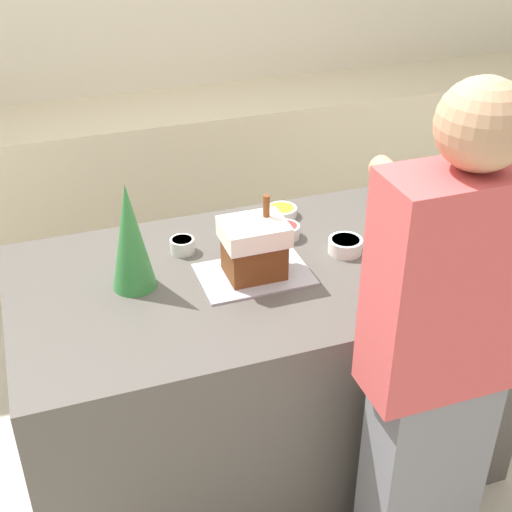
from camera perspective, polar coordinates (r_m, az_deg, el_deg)
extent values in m
plane|color=beige|center=(3.13, 0.30, -15.18)|extent=(12.00, 12.00, 0.00)
cube|color=beige|center=(4.25, -9.36, 17.76)|extent=(8.00, 0.05, 2.60)
cube|color=beige|center=(4.22, -7.53, 5.75)|extent=(6.00, 0.60, 0.93)
cube|color=#514C47|center=(2.82, 0.33, -8.86)|extent=(1.77, 0.97, 0.90)
cube|color=#B2B2BC|center=(2.52, -0.15, -1.47)|extent=(0.39, 0.27, 0.01)
cube|color=brown|center=(2.48, -0.15, -0.10)|extent=(0.20, 0.16, 0.13)
cube|color=white|center=(2.43, -0.16, 1.96)|extent=(0.22, 0.18, 0.07)
cylinder|color=brown|center=(2.43, 0.83, 4.02)|extent=(0.02, 0.02, 0.08)
cone|color=#33843D|center=(2.40, -10.04, 1.50)|extent=(0.15, 0.15, 0.39)
cylinder|color=silver|center=(2.74, 2.35, 2.00)|extent=(0.11, 0.11, 0.05)
cylinder|color=red|center=(2.73, 2.36, 2.34)|extent=(0.09, 0.09, 0.01)
cylinder|color=silver|center=(2.66, -5.91, 0.84)|extent=(0.09, 0.09, 0.05)
cylinder|color=orange|center=(2.65, -5.94, 1.22)|extent=(0.07, 0.07, 0.01)
cylinder|color=white|center=(2.66, 7.16, 0.83)|extent=(0.13, 0.13, 0.05)
cylinder|color=#4770DB|center=(2.65, 7.19, 1.20)|extent=(0.10, 0.10, 0.01)
cylinder|color=white|center=(2.90, 2.08, 3.56)|extent=(0.12, 0.12, 0.04)
cylinder|color=orange|center=(2.89, 2.08, 3.81)|extent=(0.10, 0.10, 0.01)
cube|color=slate|center=(2.51, 13.02, -17.02)|extent=(0.36, 0.20, 0.86)
cube|color=#CC4C4C|center=(2.01, 15.60, -2.18)|extent=(0.47, 0.21, 0.68)
sphere|color=tan|center=(1.81, 17.67, 9.99)|extent=(0.23, 0.23, 0.23)
cylinder|color=tan|center=(2.10, 12.77, 4.53)|extent=(0.08, 0.47, 0.08)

